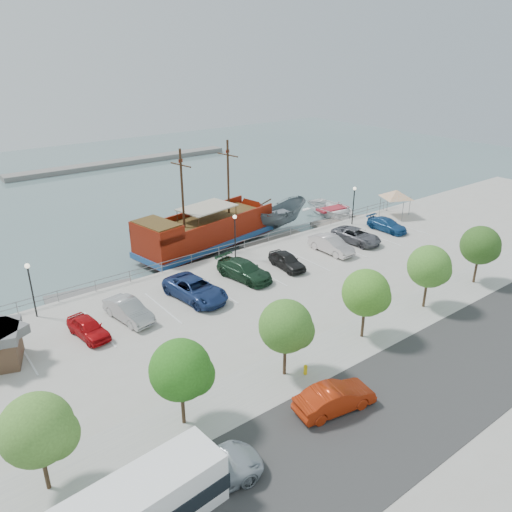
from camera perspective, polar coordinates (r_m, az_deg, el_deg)
ground at (r=42.78m, az=2.70°, el=-4.22°), size 160.00×160.00×0.00m
street at (r=33.48m, az=21.02°, el=-12.38°), size 100.00×8.00×0.04m
sidewalk at (r=36.23m, az=13.04°, el=-8.43°), size 100.00×4.00×0.05m
seawall_railing at (r=47.81m, az=-3.27°, el=0.82°), size 50.00×0.06×1.00m
far_shore at (r=92.84m, az=-14.88°, el=10.34°), size 40.00×3.00×0.80m
pirate_ship at (r=52.21m, az=-4.65°, el=3.15°), size 18.11×7.86×11.25m
patrol_boat at (r=56.58m, az=2.84°, el=4.37°), size 8.13×4.09×3.01m
speedboat at (r=61.92m, az=8.73°, el=5.10°), size 6.25×8.20×1.59m
dock_west at (r=44.35m, az=-18.32°, el=-4.11°), size 7.57×3.14×0.42m
dock_mid at (r=53.20m, az=2.08°, el=1.68°), size 7.75×2.36×0.44m
dock_east at (r=59.93m, az=9.77°, el=3.83°), size 7.64×3.87×0.42m
canopy_tent at (r=60.10m, az=15.79°, el=7.27°), size 5.54×5.54×3.60m
street_van at (r=24.71m, az=-5.42°, el=-23.30°), size 5.50×3.19×1.44m
street_sedan at (r=28.62m, az=8.99°, el=-15.75°), size 4.85×2.39×1.53m
shuttle_bus at (r=23.17m, az=-12.82°, el=-26.15°), size 7.31×3.05×2.51m
fire_hydrant at (r=31.19m, az=5.68°, el=-12.76°), size 0.24×0.24×0.70m
lamp_post_left at (r=39.32m, az=-24.42°, el=-2.58°), size 0.36×0.36×4.28m
lamp_post_mid at (r=45.94m, az=-2.42°, el=3.12°), size 0.36×0.36×4.28m
lamp_post_right at (r=56.18m, az=11.12°, el=6.43°), size 0.36×0.36×4.28m
tree_a at (r=24.44m, az=-23.38°, el=-17.87°), size 3.30×3.20×5.00m
tree_b at (r=26.19m, az=-8.26°, el=-12.88°), size 3.30×3.20×5.00m
tree_c at (r=29.54m, az=3.71°, el=-8.13°), size 3.30×3.20×5.00m
tree_d at (r=34.02m, az=12.69°, el=-4.24°), size 3.30×3.20×5.00m
tree_e at (r=39.24m, az=19.37°, el=-1.25°), size 3.30×3.20×5.00m
tree_f at (r=44.95m, az=24.41°, el=1.03°), size 3.30×3.20×5.00m
parked_car_a at (r=36.38m, az=-18.63°, el=-7.76°), size 2.14×4.15×1.35m
parked_car_b at (r=37.61m, az=-14.37°, el=-6.02°), size 2.33×4.80×1.52m
parked_car_c at (r=39.60m, az=-6.94°, el=-3.77°), size 3.49×6.23×1.64m
parked_car_d at (r=42.65m, az=-1.36°, el=-1.62°), size 3.11×5.74×1.58m
parked_car_e at (r=44.76m, az=3.57°, el=-0.53°), size 2.07×4.33×1.43m
parked_car_f at (r=48.57m, az=8.60°, el=1.30°), size 1.75×4.87×1.60m
parked_car_g at (r=51.53m, az=11.40°, el=2.29°), size 2.94×5.42×1.44m
parked_car_h at (r=55.65m, az=14.74°, el=3.48°), size 2.04×4.68×1.34m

